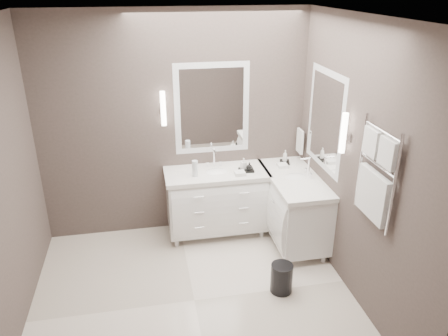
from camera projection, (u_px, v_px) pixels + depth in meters
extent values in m
cube|color=silver|center=(194.00, 301.00, 4.39)|extent=(3.20, 3.00, 0.01)
cube|color=white|center=(185.00, 17.00, 3.31)|extent=(3.20, 3.00, 0.01)
cube|color=#493E3A|center=(175.00, 127.00, 5.20)|extent=(3.20, 0.01, 2.70)
cube|color=#493E3A|center=(222.00, 288.00, 2.49)|extent=(3.20, 0.01, 2.70)
cube|color=#493E3A|center=(359.00, 165.00, 4.13)|extent=(0.01, 3.00, 2.70)
cube|color=white|center=(217.00, 201.00, 5.39)|extent=(1.20, 0.55, 0.70)
cube|color=white|center=(216.00, 173.00, 5.24)|extent=(1.24, 0.59, 0.05)
ellipsoid|color=white|center=(216.00, 174.00, 5.24)|extent=(0.36, 0.28, 0.12)
cylinder|color=white|center=(214.00, 158.00, 5.33)|extent=(0.02, 0.02, 0.22)
cube|color=white|center=(293.00, 207.00, 5.25)|extent=(0.55, 1.20, 0.70)
cube|color=white|center=(295.00, 178.00, 5.10)|extent=(0.59, 1.24, 0.05)
ellipsoid|color=white|center=(295.00, 180.00, 5.11)|extent=(0.36, 0.28, 0.12)
cylinder|color=white|center=(309.00, 167.00, 5.07)|extent=(0.02, 0.02, 0.22)
cube|color=white|center=(212.00, 109.00, 5.19)|extent=(0.90, 0.02, 1.10)
cube|color=white|center=(212.00, 109.00, 5.19)|extent=(0.77, 0.02, 0.96)
cube|color=white|center=(325.00, 120.00, 4.77)|extent=(0.02, 0.90, 1.10)
cube|color=white|center=(325.00, 120.00, 4.77)|extent=(0.02, 0.90, 0.96)
cube|color=white|center=(163.00, 113.00, 5.03)|extent=(0.05, 0.05, 0.10)
cylinder|color=white|center=(163.00, 109.00, 5.01)|extent=(0.06, 0.06, 0.40)
cube|color=white|center=(343.00, 138.00, 4.23)|extent=(0.05, 0.05, 0.10)
cylinder|color=white|center=(344.00, 133.00, 4.21)|extent=(0.06, 0.06, 0.40)
cylinder|color=white|center=(301.00, 130.00, 5.38)|extent=(0.02, 0.22, 0.02)
cube|color=white|center=(300.00, 141.00, 5.44)|extent=(0.03, 0.17, 0.30)
cylinder|color=white|center=(394.00, 187.00, 3.47)|extent=(0.03, 0.03, 0.90)
cylinder|color=white|center=(361.00, 161.00, 3.97)|extent=(0.03, 0.03, 0.90)
cube|color=white|center=(388.00, 153.00, 3.51)|extent=(0.06, 0.22, 0.24)
cube|color=white|center=(372.00, 142.00, 3.75)|extent=(0.06, 0.22, 0.24)
cube|color=white|center=(373.00, 195.00, 3.80)|extent=(0.06, 0.46, 0.42)
cylinder|color=black|center=(282.00, 278.00, 4.46)|extent=(0.23, 0.23, 0.32)
cube|color=black|center=(246.00, 170.00, 5.23)|extent=(0.18, 0.14, 0.03)
cube|color=black|center=(285.00, 162.00, 5.46)|extent=(0.15, 0.17, 0.02)
cylinder|color=silver|center=(195.00, 169.00, 5.06)|extent=(0.07, 0.07, 0.19)
imported|color=white|center=(243.00, 163.00, 5.21)|extent=(0.08, 0.08, 0.13)
imported|color=black|center=(249.00, 166.00, 5.18)|extent=(0.10, 0.10, 0.09)
imported|color=white|center=(285.00, 156.00, 5.43)|extent=(0.06, 0.06, 0.14)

